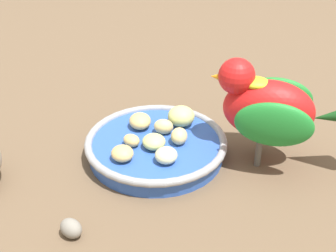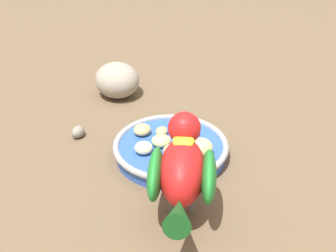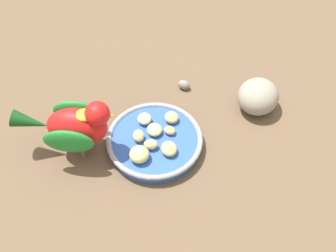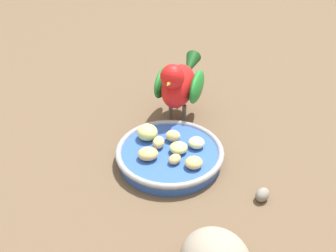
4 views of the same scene
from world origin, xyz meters
name	(u,v)px [view 4 (image 4 of 4)]	position (x,y,z in m)	size (l,w,h in m)	color
ground_plane	(176,157)	(0.00, 0.00, 0.00)	(4.00, 4.00, 0.00)	brown
feeding_bowl	(170,154)	(0.01, -0.01, 0.02)	(0.20, 0.20, 0.03)	#2D56B7
apple_piece_0	(147,132)	(-0.04, -0.04, 0.04)	(0.04, 0.04, 0.03)	#C6D17A
apple_piece_1	(172,136)	(-0.02, 0.00, 0.03)	(0.03, 0.02, 0.02)	#E5C67F
apple_piece_2	(148,154)	(0.02, -0.06, 0.03)	(0.04, 0.03, 0.02)	tan
apple_piece_3	(178,148)	(0.02, 0.00, 0.03)	(0.03, 0.03, 0.02)	#C6D17A
apple_piece_4	(196,143)	(0.01, 0.04, 0.03)	(0.03, 0.03, 0.02)	beige
apple_piece_5	(175,159)	(0.04, -0.02, 0.03)	(0.02, 0.02, 0.02)	tan
apple_piece_6	(194,163)	(0.06, 0.01, 0.03)	(0.03, 0.03, 0.02)	tan
apple_piece_7	(159,142)	(-0.01, -0.03, 0.03)	(0.03, 0.02, 0.02)	#E5C67F
parrot	(179,83)	(-0.13, 0.04, 0.08)	(0.19, 0.15, 0.14)	#59544C
pebble_0	(262,195)	(0.14, 0.10, 0.01)	(0.03, 0.02, 0.02)	gray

